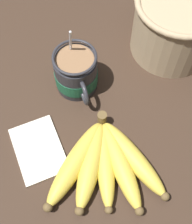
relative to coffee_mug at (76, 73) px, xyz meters
The scene contains 5 objects.
table 6.62cm from the coffee_mug, 29.17° to the right, with size 126.57×126.57×3.34cm.
coffee_mug is the anchor object (origin of this frame).
banana_bunch 20.77cm from the coffee_mug, ahead, with size 21.75×24.55×4.27cm.
woven_basket 25.53cm from the coffee_mug, 98.02° to the left, with size 20.50×20.50×14.71cm.
napkin 18.40cm from the coffee_mug, 43.46° to the right, with size 14.00×10.30×0.60cm.
Camera 1 is at (37.19, -7.49, 64.28)cm, focal length 50.00 mm.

